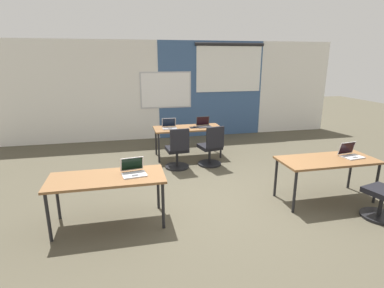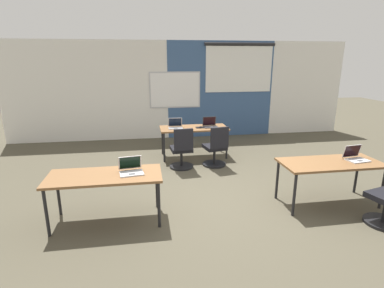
{
  "view_description": "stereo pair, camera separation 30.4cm",
  "coord_description": "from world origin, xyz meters",
  "views": [
    {
      "loc": [
        -1.46,
        -4.68,
        2.31
      ],
      "look_at": [
        -0.4,
        -0.03,
        0.95
      ],
      "focal_mm": 28.25,
      "sensor_mm": 36.0,
      "label": 1
    },
    {
      "loc": [
        -1.16,
        -4.74,
        2.31
      ],
      "look_at": [
        -0.4,
        -0.03,
        0.95
      ],
      "focal_mm": 28.25,
      "sensor_mm": 36.0,
      "label": 2
    }
  ],
  "objects": [
    {
      "name": "desk_far_center",
      "position": [
        0.0,
        2.2,
        0.66
      ],
      "size": [
        1.6,
        0.7,
        0.72
      ],
      "color": "brown",
      "rests_on": "ground"
    },
    {
      "name": "ground_plane",
      "position": [
        0.0,
        0.0,
        0.0
      ],
      "size": [
        24.0,
        24.0,
        0.0
      ],
      "color": "#4C4738"
    },
    {
      "name": "laptop_near_right_end",
      "position": [
        2.2,
        -0.57,
        0.77
      ],
      "size": [
        0.37,
        0.33,
        0.23
      ],
      "rotation": [
        0.0,
        0.0,
        0.14
      ],
      "color": "silver",
      "rests_on": "desk_near_right"
    },
    {
      "name": "laptop_near_left_inner",
      "position": [
        -1.38,
        -0.57,
        0.77
      ],
      "size": [
        0.37,
        0.35,
        0.23
      ],
      "rotation": [
        0.0,
        0.0,
        0.15
      ],
      "color": "silver",
      "rests_on": "desk_near_left"
    },
    {
      "name": "desk_near_right",
      "position": [
        1.75,
        -0.6,
        0.66
      ],
      "size": [
        1.6,
        0.7,
        0.72
      ],
      "color": "brown",
      "rests_on": "ground"
    },
    {
      "name": "chair_far_left",
      "position": [
        -0.39,
        1.4,
        0.38
      ],
      "size": [
        0.52,
        0.55,
        0.92
      ],
      "rotation": [
        0.0,
        0.0,
        3.22
      ],
      "color": "black",
      "rests_on": "ground"
    },
    {
      "name": "laptop_far_left",
      "position": [
        -0.44,
        2.21,
        0.77
      ],
      "size": [
        0.34,
        0.3,
        0.23
      ],
      "rotation": [
        0.0,
        0.0,
        -0.03
      ],
      "color": "#9E9EA3",
      "rests_on": "desk_far_center"
    },
    {
      "name": "desk_near_left",
      "position": [
        -1.75,
        -0.6,
        0.66
      ],
      "size": [
        1.6,
        0.7,
        0.72
      ],
      "color": "brown",
      "rests_on": "ground"
    },
    {
      "name": "mousepad_far_right",
      "position": [
        0.15,
        2.16,
        0.72
      ],
      "size": [
        0.22,
        0.19,
        0.0
      ],
      "color": "black",
      "rests_on": "desk_far_center"
    },
    {
      "name": "back_wall_assembly",
      "position": [
        0.04,
        4.2,
        1.41
      ],
      "size": [
        10.0,
        0.27,
        2.8
      ],
      "color": "silver",
      "rests_on": "ground"
    },
    {
      "name": "laptop_far_right",
      "position": [
        0.4,
        2.2,
        0.77
      ],
      "size": [
        0.35,
        0.29,
        0.24
      ],
      "rotation": [
        0.0,
        0.0,
        0.06
      ],
      "color": "#333338",
      "rests_on": "desk_far_center"
    },
    {
      "name": "mouse_far_right",
      "position": [
        0.15,
        2.16,
        0.74
      ],
      "size": [
        0.07,
        0.11,
        0.03
      ],
      "color": "black",
      "rests_on": "mousepad_far_right"
    },
    {
      "name": "chair_far_right",
      "position": [
        0.36,
        1.43,
        0.38
      ],
      "size": [
        0.52,
        0.57,
        0.92
      ],
      "rotation": [
        0.0,
        0.0,
        3.33
      ],
      "color": "black",
      "rests_on": "ground"
    }
  ]
}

